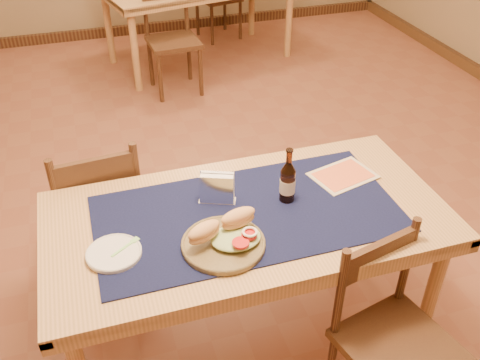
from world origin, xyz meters
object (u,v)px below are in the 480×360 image
object	(u,v)px
main_table	(247,230)
chair_main_far	(100,211)
napkin_holder	(217,189)
chair_main_near	(392,336)
sandwich_plate	(226,238)
beer_bottle	(288,182)

from	to	relation	value
main_table	chair_main_far	world-z (taller)	chair_main_far
main_table	napkin_holder	world-z (taller)	napkin_holder
chair_main_near	sandwich_plate	size ratio (longest dim) A/B	2.72
chair_main_near	main_table	bearing A→B (deg)	130.21
chair_main_near	sandwich_plate	bearing A→B (deg)	148.20
chair_main_far	napkin_holder	xyz separation A→B (m)	(0.47, -0.46, 0.35)
main_table	chair_main_far	bearing A→B (deg)	134.50
chair_main_far	chair_main_near	xyz separation A→B (m)	(0.98, -1.07, -0.02)
sandwich_plate	chair_main_far	bearing A→B (deg)	120.69
beer_bottle	napkin_holder	distance (m)	0.29
main_table	beer_bottle	distance (m)	0.26
chair_main_near	napkin_holder	bearing A→B (deg)	130.13
chair_main_near	beer_bottle	size ratio (longest dim) A/B	3.50
chair_main_far	napkin_holder	bearing A→B (deg)	-44.46
sandwich_plate	beer_bottle	distance (m)	0.37
napkin_holder	chair_main_near	bearing A→B (deg)	-49.87
main_table	sandwich_plate	xyz separation A→B (m)	(-0.13, -0.15, 0.12)
beer_bottle	chair_main_near	bearing A→B (deg)	-66.05
napkin_holder	main_table	bearing A→B (deg)	-50.22
sandwich_plate	chair_main_near	bearing A→B (deg)	-31.80
beer_bottle	napkin_holder	xyz separation A→B (m)	(-0.28, 0.07, -0.03)
chair_main_far	chair_main_near	bearing A→B (deg)	-47.41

